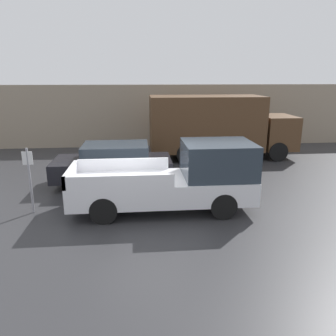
% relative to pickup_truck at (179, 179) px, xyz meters
% --- Properties ---
extents(ground_plane, '(60.00, 60.00, 0.00)m').
position_rel_pickup_truck_xyz_m(ground_plane, '(-1.17, -0.42, -0.99)').
color(ground_plane, '#2D2D30').
extents(building_wall, '(28.00, 0.15, 3.59)m').
position_rel_pickup_truck_xyz_m(building_wall, '(-1.17, 9.78, 0.80)').
color(building_wall, gray).
rests_on(building_wall, ground).
extents(pickup_truck, '(5.60, 2.03, 2.12)m').
position_rel_pickup_truck_xyz_m(pickup_truck, '(0.00, 0.00, 0.00)').
color(pickup_truck, silver).
rests_on(pickup_truck, ground).
extents(car, '(4.46, 1.99, 1.59)m').
position_rel_pickup_truck_xyz_m(car, '(-2.20, 2.66, -0.17)').
color(car, black).
rests_on(car, ground).
extents(delivery_truck, '(7.31, 2.41, 3.12)m').
position_rel_pickup_truck_xyz_m(delivery_truck, '(2.73, 6.58, 0.69)').
color(delivery_truck, '#4C331E').
rests_on(delivery_truck, ground).
extents(parking_sign, '(0.30, 0.07, 2.04)m').
position_rel_pickup_truck_xyz_m(parking_sign, '(-4.51, 0.09, 0.17)').
color(parking_sign, gray).
rests_on(parking_sign, ground).
extents(newspaper_box, '(0.45, 0.40, 1.03)m').
position_rel_pickup_truck_xyz_m(newspaper_box, '(3.06, 9.45, -0.48)').
color(newspaper_box, '#194CB2').
rests_on(newspaper_box, ground).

